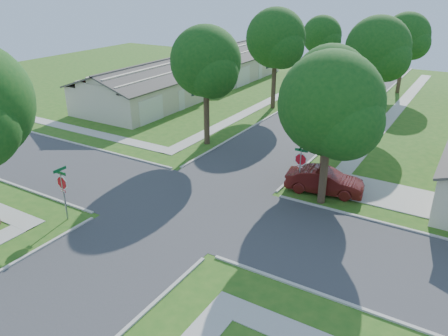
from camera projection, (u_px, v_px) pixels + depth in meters
ground at (190, 205)px, 24.92m from camera, size 100.00×100.00×0.00m
road_ns at (190, 205)px, 24.92m from camera, size 7.00×100.00×0.02m
sidewalk_ne at (395, 111)px, 42.44m from camera, size 1.20×40.00×0.04m
sidewalk_nw at (280, 95)px, 48.22m from camera, size 1.20×40.00×0.04m
driveway at (362, 189)px, 26.74m from camera, size 8.80×3.60×0.05m
stop_sign_sw at (62, 185)px, 22.64m from camera, size 1.05×0.80×2.98m
stop_sign_ne at (301, 161)px, 25.57m from camera, size 1.05×0.80×2.98m
tree_e_near at (331, 86)px, 27.49m from camera, size 4.97×4.80×8.28m
tree_e_mid at (378, 51)px, 36.66m from camera, size 5.59×5.40×9.21m
tree_e_far at (406, 38)px, 46.98m from camera, size 5.17×5.00×8.72m
tree_w_near at (206, 65)px, 31.75m from camera, size 5.38×5.20×8.97m
tree_w_mid at (276, 41)px, 41.02m from camera, size 5.80×5.60×9.56m
tree_w_far at (322, 37)px, 51.63m from camera, size 4.76×4.60×8.04m
tree_ne_corner at (331, 108)px, 22.98m from camera, size 5.80×5.60×8.66m
house_nw_near at (145, 91)px, 43.66m from camera, size 8.42×13.60×4.23m
house_nw_far at (231, 65)px, 57.01m from camera, size 8.42×13.60×4.23m
car_driveway at (325, 181)px, 26.10m from camera, size 4.78×2.34×1.51m
car_curb_east at (362, 103)px, 42.34m from camera, size 2.40×4.69×1.53m
car_curb_west at (341, 85)px, 50.27m from camera, size 2.13×4.24×1.18m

